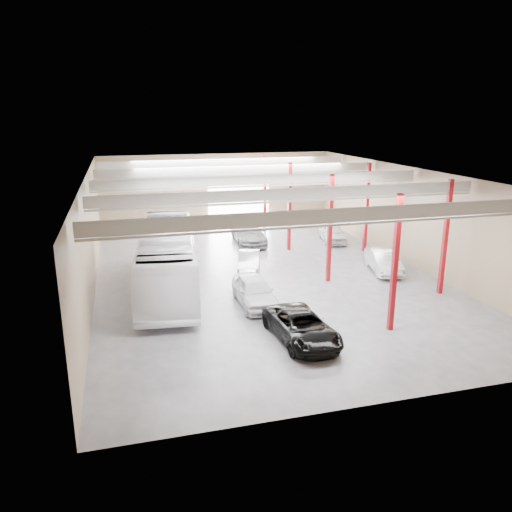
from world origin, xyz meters
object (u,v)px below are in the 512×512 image
black_sedan (302,327)px  car_row_b (249,261)px  car_row_c (249,233)px  car_right_near (384,261)px  car_row_a (255,291)px  car_right_far (332,233)px  coach_bus (167,259)px

black_sedan → car_row_b: 11.56m
car_row_c → car_right_near: car_row_c is taller
car_row_a → car_right_far: 16.17m
car_row_a → car_row_b: size_ratio=1.21×
car_row_a → car_row_b: 6.49m
car_row_b → car_right_far: (8.99, 6.11, 0.11)m
black_sedan → car_right_far: bearing=58.3°
car_row_a → car_row_b: (1.31, 6.36, -0.16)m
car_row_c → car_right_far: car_row_c is taller
black_sedan → car_row_c: bearing=79.4°
car_row_a → car_right_near: 10.93m
black_sedan → coach_bus: bearing=116.8°
car_row_b → car_right_near: bearing=0.4°
car_row_b → car_right_near: size_ratio=0.86×
car_right_near → car_right_far: (0.00, 8.80, -0.00)m
coach_bus → car_right_near: size_ratio=3.00×
car_right_near → coach_bus: bearing=-168.3°
car_row_b → car_right_far: bearing=51.2°
black_sedan → car_row_b: (0.36, 11.56, -0.07)m
black_sedan → car_row_b: black_sedan is taller
coach_bus → car_row_b: coach_bus is taller
car_row_c → car_right_far: bearing=-7.2°
car_row_a → car_right_near: (10.30, 3.67, -0.06)m
car_row_c → car_right_near: (7.08, -10.19, -0.08)m
coach_bus → black_sedan: size_ratio=2.67×
car_right_near → car_right_far: same height
coach_bus → car_right_near: (14.81, -0.39, -1.19)m
car_row_a → car_right_near: car_row_a is taller
car_row_b → car_right_near: 9.38m
black_sedan → car_right_near: bearing=39.7°
coach_bus → car_row_c: size_ratio=2.41×
car_right_near → car_row_c: bearing=138.0°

